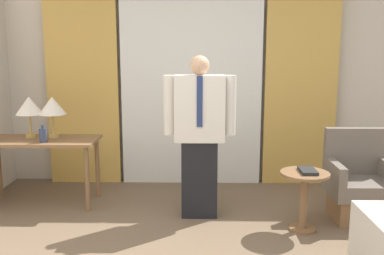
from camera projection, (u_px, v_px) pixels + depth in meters
The scene contains 12 objects.
wall_back at pixel (191, 77), 5.42m from camera, with size 10.00×0.06×2.70m.
curtain_sheer_center at pixel (191, 82), 5.31m from camera, with size 1.74×0.06×2.58m.
curtain_drape_left at pixel (83, 82), 5.33m from camera, with size 0.89×0.06×2.58m.
curtain_drape_right at pixel (301, 82), 5.28m from camera, with size 0.89×0.06×2.58m.
desk at pixel (39, 148), 4.67m from camera, with size 1.27×0.57×0.73m.
table_lamp_left at pixel (29, 107), 4.71m from camera, with size 0.30×0.30×0.45m.
table_lamp_right at pixel (52, 107), 4.70m from camera, with size 0.30×0.30×0.45m.
bottle_near_edge at pixel (43, 135), 4.48m from camera, with size 0.08×0.08×0.19m.
person at pixel (200, 132), 4.26m from camera, with size 0.72×0.24×1.63m.
armchair at pixel (359, 187), 4.30m from camera, with size 0.62×0.56×0.90m.
side_table at pixel (304, 191), 4.00m from camera, with size 0.45×0.45×0.57m.
book at pixel (308, 171), 3.96m from camera, with size 0.14×0.25×0.03m.
Camera 1 is at (0.10, -2.75, 1.69)m, focal length 40.00 mm.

